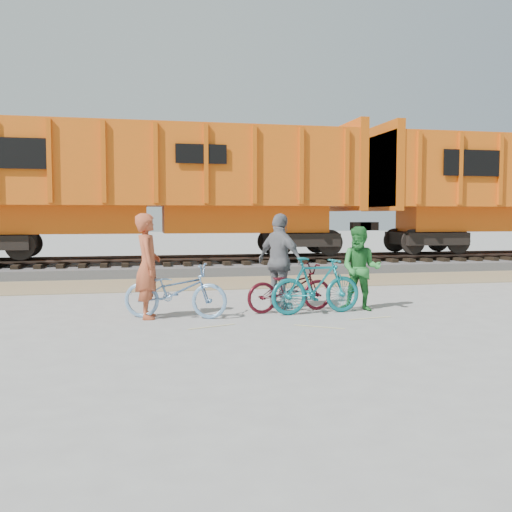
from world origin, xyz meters
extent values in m
plane|color=#9E9E99|center=(0.00, 0.00, 0.00)|extent=(120.00, 120.00, 0.00)
cube|color=#9E8462|center=(0.00, 5.50, 0.01)|extent=(120.00, 3.00, 0.02)
cube|color=slate|center=(0.00, 9.00, 0.15)|extent=(120.00, 4.00, 0.30)
cube|color=black|center=(-6.50, 9.00, 0.36)|extent=(0.22, 2.60, 0.12)
cube|color=black|center=(0.00, 9.00, 0.36)|extent=(0.22, 2.60, 0.12)
cube|color=black|center=(6.50, 9.00, 0.36)|extent=(0.22, 2.60, 0.12)
cylinder|color=#382821|center=(0.00, 8.28, 0.48)|extent=(120.00, 0.12, 0.12)
cylinder|color=#382821|center=(0.00, 9.72, 0.48)|extent=(120.00, 0.12, 0.12)
cube|color=black|center=(-1.63, 9.00, 0.94)|extent=(11.20, 2.20, 0.80)
cube|color=#CB560E|center=(-1.63, 9.00, 1.79)|extent=(11.76, 1.65, 0.90)
cube|color=#CB560E|center=(-1.63, 9.00, 3.54)|extent=(14.00, 3.00, 2.60)
cube|color=#C7520C|center=(5.22, 9.00, 3.64)|extent=(0.30, 3.06, 3.10)
cube|color=black|center=(-5.83, 7.42, 3.74)|extent=(2.20, 0.04, 0.90)
cube|color=#C7520C|center=(6.52, 9.00, 3.64)|extent=(0.30, 3.06, 3.10)
cube|color=black|center=(9.17, 7.42, 3.74)|extent=(2.20, 0.04, 0.90)
imported|color=#78A4D2|center=(-1.55, 0.20, 0.51)|extent=(2.07, 1.26, 1.03)
imported|color=#0F6D74|center=(1.16, 0.10, 0.56)|extent=(1.90, 0.73, 1.12)
imported|color=#440C14|center=(0.73, 0.44, 0.48)|extent=(1.91, 0.94, 0.96)
imported|color=#AB4B2B|center=(-2.05, 0.30, 0.98)|extent=(0.47, 0.72, 1.96)
imported|color=#287C31|center=(2.16, 0.30, 0.85)|extent=(1.04, 0.98, 1.70)
imported|color=slate|center=(0.63, 0.84, 0.98)|extent=(1.03, 1.22, 1.96)
camera|label=1|loc=(-2.26, -10.44, 1.90)|focal=40.00mm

